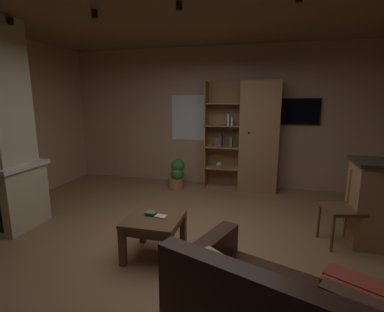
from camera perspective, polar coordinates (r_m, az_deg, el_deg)
floor at (r=3.69m, az=-1.59°, el=-17.60°), size 6.32×5.37×0.02m
wall_back at (r=5.90m, az=5.56°, el=7.67°), size 6.44×0.06×2.79m
window_pane_back at (r=6.00m, az=-0.64°, el=7.67°), size 0.73×0.01×0.92m
bookshelf_cabinet at (r=5.60m, az=12.30°, el=3.62°), size 1.40×0.41×2.10m
coffee_table at (r=3.34m, az=-7.58°, el=-13.53°), size 0.61×0.61×0.47m
table_book_0 at (r=3.28m, az=-6.21°, el=-11.94°), size 0.14×0.11×0.02m
table_book_1 at (r=3.35m, az=-8.31°, el=-11.16°), size 0.13×0.10×0.02m
dining_chair at (r=3.98m, az=28.90°, el=-8.36°), size 0.51×0.51×0.92m
potted_floor_plant at (r=5.72m, az=-2.99°, el=-3.56°), size 0.32×0.31×0.60m
wall_mounted_tv at (r=5.79m, az=20.01°, el=8.38°), size 0.88×0.06×0.49m
track_light_spot_0 at (r=4.47m, az=-32.61°, el=21.86°), size 0.07×0.07×0.09m
track_light_spot_1 at (r=3.76m, az=-18.96°, el=25.30°), size 0.07×0.07×0.09m
track_light_spot_2 at (r=3.33m, az=-2.63°, el=27.80°), size 0.07×0.07×0.09m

